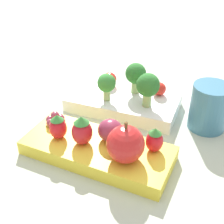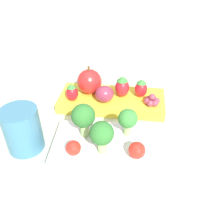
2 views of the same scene
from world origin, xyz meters
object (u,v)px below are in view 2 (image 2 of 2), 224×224
broccoli_floret_2 (83,117)px  apple (89,82)px  strawberry_1 (72,92)px  plum (104,94)px  grape_cluster (152,101)px  broccoli_floret_0 (128,119)px  bento_box_savoury (112,148)px  strawberry_0 (122,87)px  cherry_tomato_1 (73,148)px  bento_box_fruit (112,101)px  cherry_tomato_0 (137,150)px  broccoli_floret_1 (102,134)px  strawberry_2 (141,88)px  drinking_cup (23,130)px

broccoli_floret_2 → apple: 0.15m
strawberry_1 → broccoli_floret_2: bearing=105.4°
plum → grape_cluster: bearing=171.4°
broccoli_floret_2 → strawberry_1: 0.12m
broccoli_floret_0 → broccoli_floret_2: 0.08m
bento_box_savoury → apple: bearing=-75.5°
strawberry_1 → grape_cluster: size_ratio=1.17×
strawberry_0 → cherry_tomato_1: bearing=62.5°
apple → grape_cluster: apple is taller
plum → cherry_tomato_1: bearing=71.4°
bento_box_fruit → cherry_tomato_0: cherry_tomato_0 is taller
broccoli_floret_1 → cherry_tomato_0: size_ratio=2.16×
broccoli_floret_2 → strawberry_2: bearing=-132.8°
cherry_tomato_0 → cherry_tomato_1: bearing=-5.8°
apple → grape_cluster: (-0.13, 0.05, -0.02)m
apple → bento_box_savoury: bearing=104.5°
broccoli_floret_2 → grape_cluster: size_ratio=1.86×
cherry_tomato_1 → plum: plum is taller
broccoli_floret_1 → strawberry_1: (0.06, -0.16, -0.02)m
bento_box_fruit → strawberry_0: bearing=-173.7°
apple → drinking_cup: size_ratio=0.78×
strawberry_1 → drinking_cup: (0.07, 0.12, -0.00)m
strawberry_2 → cherry_tomato_1: bearing=52.5°
strawberry_1 → plum: (-0.07, 0.01, -0.00)m
strawberry_1 → strawberry_0: bearing=-173.4°
broccoli_floret_2 → grape_cluster: (-0.13, -0.09, -0.03)m
cherry_tomato_0 → strawberry_0: strawberry_0 is taller
plum → grape_cluster: plum is taller
broccoli_floret_2 → cherry_tomato_1: (0.02, 0.05, -0.03)m
apple → strawberry_2: (-0.11, 0.02, -0.01)m
plum → drinking_cup: drinking_cup is taller
cherry_tomato_0 → strawberry_2: bearing=-99.5°
broccoli_floret_0 → cherry_tomato_0: (-0.01, 0.05, -0.02)m
plum → broccoli_floret_1: bearing=87.8°
broccoli_floret_2 → cherry_tomato_0: size_ratio=2.28×
plum → strawberry_0: bearing=-153.4°
broccoli_floret_0 → drinking_cup: drinking_cup is taller
broccoli_floret_1 → plum: (-0.01, -0.15, -0.02)m
bento_box_fruit → bento_box_savoury: bearing=88.3°
broccoli_floret_1 → cherry_tomato_0: (-0.05, 0.01, -0.02)m
broccoli_floret_0 → strawberry_2: size_ratio=1.24×
bento_box_savoury → drinking_cup: bearing=-8.2°
strawberry_0 → strawberry_2: size_ratio=1.15×
broccoli_floret_2 → apple: broccoli_floret_2 is taller
strawberry_1 → plum: strawberry_1 is taller
plum → drinking_cup: bearing=37.3°
broccoli_floret_0 → cherry_tomato_1: size_ratio=2.09×
bento_box_savoury → strawberry_1: bearing=-60.0°
cherry_tomato_0 → strawberry_1: size_ratio=0.70×
strawberry_2 → drinking_cup: (0.22, 0.12, -0.00)m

